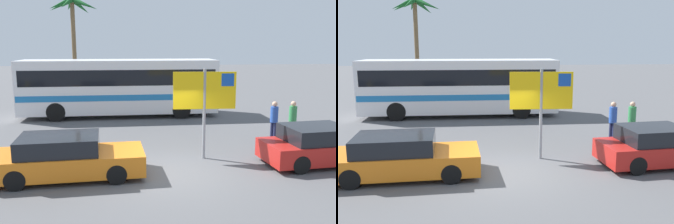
{
  "view_description": "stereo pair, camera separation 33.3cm",
  "coord_description": "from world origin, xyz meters",
  "views": [
    {
      "loc": [
        -1.25,
        -10.87,
        4.04
      ],
      "look_at": [
        0.44,
        3.58,
        1.3
      ],
      "focal_mm": 38.68,
      "sensor_mm": 36.0,
      "label": 1
    },
    {
      "loc": [
        -0.92,
        -10.9,
        4.04
      ],
      "look_at": [
        0.44,
        3.58,
        1.3
      ],
      "focal_mm": 38.68,
      "sensor_mm": 36.0,
      "label": 2
    }
  ],
  "objects": [
    {
      "name": "car_orange",
      "position": [
        -3.09,
        0.0,
        0.64
      ],
      "size": [
        4.63,
        2.06,
        1.32
      ],
      "rotation": [
        0.0,
        0.0,
        0.05
      ],
      "color": "orange",
      "rests_on": "ground"
    },
    {
      "name": "pedestrian_crossing_lot",
      "position": [
        4.87,
        3.31,
        1.0
      ],
      "size": [
        0.32,
        0.32,
        1.7
      ],
      "rotation": [
        0.0,
        0.0,
        0.41
      ],
      "color": "#1E2347",
      "rests_on": "ground"
    },
    {
      "name": "ferry_sign",
      "position": [
        1.51,
        1.37,
        2.33
      ],
      "size": [
        2.2,
        0.17,
        3.2
      ],
      "rotation": [
        0.0,
        0.0,
        -0.05
      ],
      "color": "gray",
      "rests_on": "ground"
    },
    {
      "name": "bus_front_coach",
      "position": [
        -1.6,
        9.63,
        1.78
      ],
      "size": [
        10.8,
        2.63,
        3.17
      ],
      "color": "white",
      "rests_on": "ground"
    },
    {
      "name": "palm_tree_seaside",
      "position": [
        -5.11,
        17.7,
        6.22
      ],
      "size": [
        3.81,
        3.82,
        7.52
      ],
      "color": "brown",
      "rests_on": "ground"
    },
    {
      "name": "ground",
      "position": [
        0.0,
        0.0,
        0.0
      ],
      "size": [
        120.0,
        120.0,
        0.0
      ],
      "primitive_type": "plane",
      "color": "#565659"
    },
    {
      "name": "car_red",
      "position": [
        5.28,
        0.35,
        0.64
      ],
      "size": [
        4.18,
        2.11,
        1.32
      ],
      "rotation": [
        0.0,
        0.0,
        0.09
      ],
      "color": "red",
      "rests_on": "ground"
    },
    {
      "name": "pedestrian_near_sign",
      "position": [
        5.75,
        3.44,
        0.99
      ],
      "size": [
        0.32,
        0.32,
        1.67
      ],
      "rotation": [
        0.0,
        0.0,
        1.74
      ],
      "color": "#706656",
      "rests_on": "ground"
    }
  ]
}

